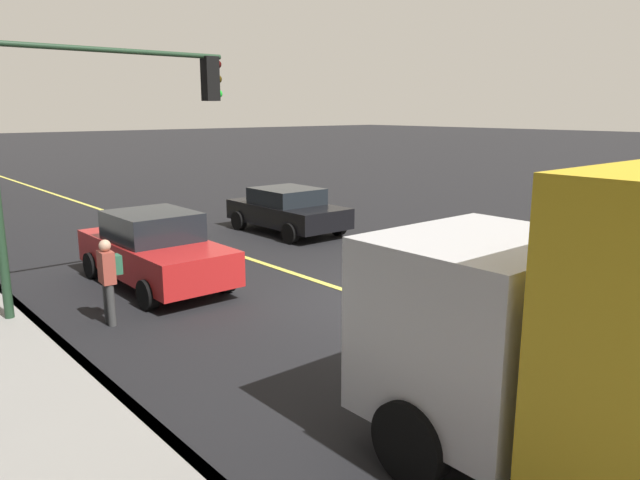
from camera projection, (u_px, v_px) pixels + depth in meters
The scene contains 7 objects.
ground at pixel (377, 301), 12.16m from camera, with size 200.00×200.00×0.00m, color black.
curb_edge at pixel (96, 377), 8.54m from camera, with size 80.00×0.16×0.15m, color slate.
lane_stripe_center at pixel (377, 301), 12.16m from camera, with size 80.00×0.16×0.01m, color #D8CC4C.
car_red at pixel (154, 249), 13.15m from camera, with size 4.43×1.96×1.63m.
car_black at pixel (287, 210), 18.82m from camera, with size 4.11×2.08×1.40m.
pedestrian_with_backpack at pixel (108, 276), 10.70m from camera, with size 0.39×0.38×1.56m.
traffic_light_mast at pixel (98, 120), 11.22m from camera, with size 0.28×4.63×5.17m.
Camera 1 is at (-8.11, 8.40, 3.80)m, focal length 33.80 mm.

